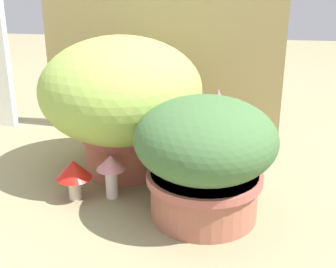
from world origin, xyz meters
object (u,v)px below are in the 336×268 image
(mushroom_ornament_pink, at_px, (111,168))
(mushroom_ornament_red, at_px, (74,172))
(grass_planter, at_px, (121,96))
(cat, at_px, (188,140))
(leafy_planter, at_px, (205,155))

(mushroom_ornament_pink, distance_m, mushroom_ornament_red, 0.12)
(mushroom_ornament_pink, bearing_deg, grass_planter, 92.01)
(mushroom_ornament_pink, bearing_deg, cat, 44.61)
(cat, height_order, mushroom_ornament_red, cat)
(mushroom_ornament_pink, relative_size, mushroom_ornament_red, 1.10)
(leafy_planter, bearing_deg, grass_planter, 138.88)
(leafy_planter, relative_size, mushroom_ornament_pink, 2.81)
(mushroom_ornament_pink, bearing_deg, leafy_planter, -13.23)
(leafy_planter, bearing_deg, cat, 104.70)
(grass_planter, distance_m, cat, 0.28)
(grass_planter, xyz_separation_m, mushroom_ornament_pink, (0.01, -0.19, -0.18))
(cat, relative_size, mushroom_ornament_red, 2.85)
(grass_planter, bearing_deg, mushroom_ornament_red, -115.72)
(grass_planter, height_order, mushroom_ornament_pink, grass_planter)
(cat, distance_m, mushroom_ornament_red, 0.41)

